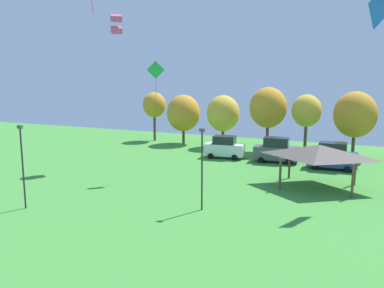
# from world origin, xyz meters

# --- Properties ---
(kite_flying_1) EXTENTS (1.67, 2.88, 3.21)m
(kite_flying_1) POSITION_xyz_m (8.21, 35.92, 14.16)
(kite_flying_1) COLOR blue
(kite_flying_2) EXTENTS (1.38, 0.85, 3.21)m
(kite_flying_2) POSITION_xyz_m (-9.62, 34.53, 9.55)
(kite_flying_2) COLOR green
(kite_flying_7) EXTENTS (1.55, 1.56, 2.01)m
(kite_flying_7) POSITION_xyz_m (-15.75, 37.66, 14.24)
(kite_flying_7) COLOR #E54C93
(parked_car_leftmost) EXTENTS (4.51, 2.36, 2.52)m
(parked_car_leftmost) POSITION_xyz_m (-6.72, 44.88, 1.23)
(parked_car_leftmost) COLOR silver
(parked_car_leftmost) RESTS_ON ground
(parked_car_second_from_left) EXTENTS (4.76, 2.27, 2.70)m
(parked_car_second_from_left) POSITION_xyz_m (-0.93, 45.00, 1.31)
(parked_car_second_from_left) COLOR #4C5156
(parked_car_second_from_left) RESTS_ON ground
(parked_car_third_from_left) EXTENTS (4.77, 2.20, 2.70)m
(parked_car_third_from_left) POSITION_xyz_m (4.87, 44.10, 1.31)
(parked_car_third_from_left) COLOR #234299
(parked_car_third_from_left) RESTS_ON ground
(park_pavilion) EXTENTS (7.14, 5.10, 3.60)m
(park_pavilion) POSITION_xyz_m (4.41, 36.79, 3.08)
(park_pavilion) COLOR brown
(park_pavilion) RESTS_ON ground
(light_post_0) EXTENTS (0.36, 0.20, 5.74)m
(light_post_0) POSITION_xyz_m (-2.24, 27.55, 3.26)
(light_post_0) COLOR #2D2D33
(light_post_0) RESTS_ON ground
(light_post_1) EXTENTS (0.36, 0.20, 5.90)m
(light_post_1) POSITION_xyz_m (-13.73, 22.80, 3.35)
(light_post_1) COLOR #2D2D33
(light_post_1) RESTS_ON ground
(treeline_tree_0) EXTENTS (3.22, 3.22, 6.82)m
(treeline_tree_0) POSITION_xyz_m (-19.91, 52.50, 5.01)
(treeline_tree_0) COLOR brown
(treeline_tree_0) RESTS_ON ground
(treeline_tree_1) EXTENTS (4.44, 4.44, 6.61)m
(treeline_tree_1) POSITION_xyz_m (-14.97, 51.64, 4.16)
(treeline_tree_1) COLOR brown
(treeline_tree_1) RESTS_ON ground
(treeline_tree_2) EXTENTS (4.20, 4.20, 6.68)m
(treeline_tree_2) POSITION_xyz_m (-9.28, 51.47, 4.35)
(treeline_tree_2) COLOR brown
(treeline_tree_2) RESTS_ON ground
(treeline_tree_3) EXTENTS (4.41, 4.41, 7.82)m
(treeline_tree_3) POSITION_xyz_m (-3.21, 50.31, 5.38)
(treeline_tree_3) COLOR brown
(treeline_tree_3) RESTS_ON ground
(treeline_tree_4) EXTENTS (3.38, 3.38, 7.04)m
(treeline_tree_4) POSITION_xyz_m (1.27, 50.29, 5.15)
(treeline_tree_4) COLOR brown
(treeline_tree_4) RESTS_ON ground
(treeline_tree_5) EXTENTS (4.59, 4.59, 7.50)m
(treeline_tree_5) POSITION_xyz_m (6.48, 50.15, 4.96)
(treeline_tree_5) COLOR brown
(treeline_tree_5) RESTS_ON ground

